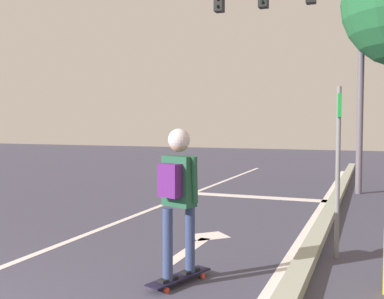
{
  "coord_description": "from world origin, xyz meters",
  "views": [
    {
      "loc": [
        3.94,
        -1.87,
        1.77
      ],
      "look_at": [
        1.29,
        4.85,
        1.36
      ],
      "focal_mm": 42.86,
      "sensor_mm": 36.0,
      "label": 1
    }
  ],
  "objects_px": {
    "street_sign_post": "(338,147)",
    "traffic_signal_mast": "(304,26)",
    "skateboard": "(179,277)",
    "skater": "(178,184)"
  },
  "relations": [
    {
      "from": "skateboard",
      "to": "skater",
      "type": "height_order",
      "value": "skater"
    },
    {
      "from": "traffic_signal_mast",
      "to": "street_sign_post",
      "type": "xyz_separation_m",
      "value": [
        1.31,
        -6.04,
        -2.84
      ]
    },
    {
      "from": "skateboard",
      "to": "skater",
      "type": "bearing_deg",
      "value": -108.96
    },
    {
      "from": "skateboard",
      "to": "street_sign_post",
      "type": "distance_m",
      "value": 2.66
    },
    {
      "from": "traffic_signal_mast",
      "to": "skateboard",
      "type": "bearing_deg",
      "value": -91.82
    },
    {
      "from": "skateboard",
      "to": "traffic_signal_mast",
      "type": "xyz_separation_m",
      "value": [
        0.24,
        7.69,
        4.24
      ]
    },
    {
      "from": "skater",
      "to": "traffic_signal_mast",
      "type": "distance_m",
      "value": 8.34
    },
    {
      "from": "skater",
      "to": "street_sign_post",
      "type": "bearing_deg",
      "value": 46.87
    },
    {
      "from": "street_sign_post",
      "to": "traffic_signal_mast",
      "type": "bearing_deg",
      "value": 102.19
    },
    {
      "from": "skater",
      "to": "traffic_signal_mast",
      "type": "xyz_separation_m",
      "value": [
        0.25,
        7.7,
        3.19
      ]
    }
  ]
}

